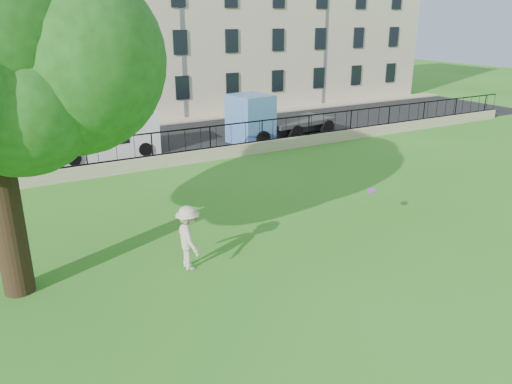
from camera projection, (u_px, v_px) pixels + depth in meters
ground at (295, 275)px, 13.93m from camera, size 120.00×120.00×0.00m
retaining_wall at (153, 162)px, 23.65m from camera, size 50.00×0.40×0.60m
iron_railing at (152, 145)px, 23.36m from camera, size 50.00×0.05×1.13m
street at (126, 147)px, 27.59m from camera, size 60.00×9.00×0.01m
sidewalk at (103, 129)px, 31.83m from camera, size 60.00×1.40×0.12m
building_row at (72, 15)px, 34.18m from camera, size 56.40×10.40×13.80m
man at (189, 238)px, 14.04m from camera, size 0.77×1.25×1.88m
frisbee at (371, 191)px, 16.53m from camera, size 0.31×0.32×0.12m
red_sedan at (41, 152)px, 24.21m from camera, size 3.85×1.47×1.25m
white_van at (104, 135)px, 25.52m from camera, size 5.25×2.08×2.20m
blue_truck at (281, 115)px, 29.34m from camera, size 6.79×3.19×2.74m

